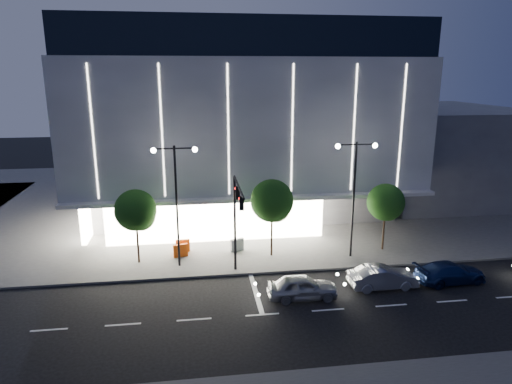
{
  "coord_description": "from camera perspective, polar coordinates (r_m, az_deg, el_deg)",
  "views": [
    {
      "loc": [
        -1.68,
        -25.38,
        13.87
      ],
      "look_at": [
        2.92,
        7.92,
        5.0
      ],
      "focal_mm": 32.0,
      "sensor_mm": 36.0,
      "label": 1
    }
  ],
  "objects": [
    {
      "name": "sidewalk_museum",
      "position": [
        51.7,
        -0.16,
        -0.69
      ],
      "size": [
        70.0,
        40.0,
        0.15
      ],
      "primitive_type": "cube",
      "color": "#474747",
      "rests_on": "ground"
    },
    {
      "name": "street_lamp_west",
      "position": [
        32.39,
        -9.96,
        0.41
      ],
      "size": [
        3.16,
        0.36,
        9.0
      ],
      "color": "black",
      "rests_on": "ground"
    },
    {
      "name": "ground",
      "position": [
        28.97,
        -3.69,
        -13.86
      ],
      "size": [
        160.0,
        160.0,
        0.0
      ],
      "primitive_type": "plane",
      "color": "black",
      "rests_on": "ground"
    },
    {
      "name": "annex_building",
      "position": [
        57.3,
        21.21,
        4.88
      ],
      "size": [
        16.0,
        20.0,
        10.0
      ],
      "primitive_type": "cube",
      "color": "#4C4C51",
      "rests_on": "ground"
    },
    {
      "name": "car_lead",
      "position": [
        29.45,
        5.82,
        -11.74
      ],
      "size": [
        4.46,
        1.83,
        1.51
      ],
      "primitive_type": "imported",
      "rotation": [
        0.0,
        0.0,
        1.56
      ],
      "color": "#96999D",
      "rests_on": "ground"
    },
    {
      "name": "museum",
      "position": [
        48.13,
        -2.31,
        9.29
      ],
      "size": [
        30.0,
        25.8,
        18.0
      ],
      "color": "#4C4C51",
      "rests_on": "ground"
    },
    {
      "name": "car_second",
      "position": [
        31.72,
        15.55,
        -10.24
      ],
      "size": [
        4.56,
        1.69,
        1.49
      ],
      "primitive_type": "imported",
      "rotation": [
        0.0,
        0.0,
        1.59
      ],
      "color": "#ACAEB4",
      "rests_on": "ground"
    },
    {
      "name": "barrier_c",
      "position": [
        35.59,
        -9.41,
        -7.24
      ],
      "size": [
        1.13,
        0.54,
        1.0
      ],
      "primitive_type": "cube",
      "rotation": [
        0.0,
        0.0,
        0.27
      ],
      "color": "#E14C0C",
      "rests_on": "sidewalk_museum"
    },
    {
      "name": "barrier_a",
      "position": [
        36.53,
        -9.14,
        -6.63
      ],
      "size": [
        1.12,
        0.34,
        1.0
      ],
      "primitive_type": "cube",
      "rotation": [
        0.0,
        0.0,
        0.09
      ],
      "color": "#D65B0B",
      "rests_on": "sidewalk_museum"
    },
    {
      "name": "tree_right",
      "position": [
        36.95,
        15.92,
        -1.48
      ],
      "size": [
        2.91,
        2.91,
        5.51
      ],
      "color": "black",
      "rests_on": "ground"
    },
    {
      "name": "street_lamp_east",
      "position": [
        34.4,
        12.21,
        1.14
      ],
      "size": [
        3.16,
        0.36,
        9.0
      ],
      "color": "black",
      "rests_on": "ground"
    },
    {
      "name": "car_third",
      "position": [
        34.03,
        23.09,
        -9.23
      ],
      "size": [
        5.03,
        2.39,
        1.42
      ],
      "primitive_type": "imported",
      "rotation": [
        0.0,
        0.0,
        1.66
      ],
      "color": "navy",
      "rests_on": "ground"
    },
    {
      "name": "tree_left",
      "position": [
        34.13,
        -14.76,
        -2.47
      ],
      "size": [
        3.02,
        3.02,
        5.72
      ],
      "color": "black",
      "rests_on": "ground"
    },
    {
      "name": "barrier_d",
      "position": [
        36.28,
        -2.39,
        -6.6
      ],
      "size": [
        1.12,
        0.62,
        1.0
      ],
      "primitive_type": "cube",
      "rotation": [
        0.0,
        0.0,
        0.36
      ],
      "color": "silver",
      "rests_on": "sidewalk_museum"
    },
    {
      "name": "tree_mid",
      "position": [
        34.25,
        2.04,
        -1.4
      ],
      "size": [
        3.25,
        3.25,
        6.15
      ],
      "color": "black",
      "rests_on": "ground"
    },
    {
      "name": "traffic_mast",
      "position": [
        30.16,
        -2.43,
        -2.28
      ],
      "size": [
        0.33,
        5.89,
        7.07
      ],
      "color": "black",
      "rests_on": "ground"
    }
  ]
}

